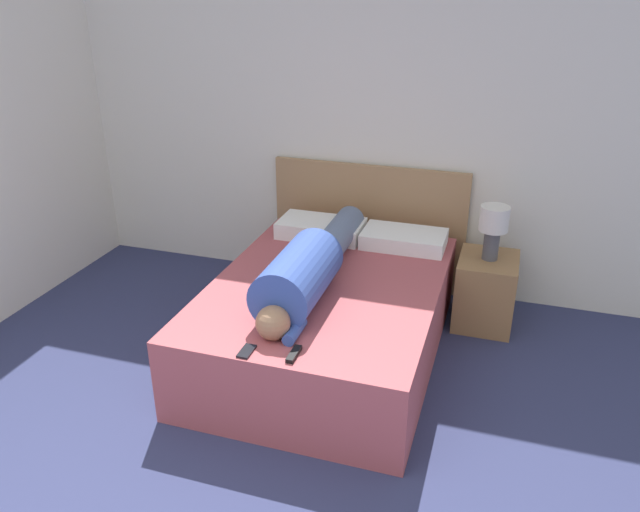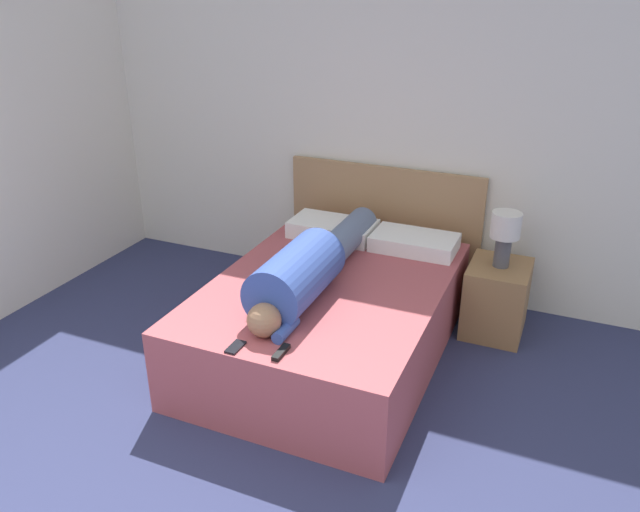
# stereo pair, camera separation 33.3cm
# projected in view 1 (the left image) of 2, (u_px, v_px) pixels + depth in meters

# --- Properties ---
(wall_back) EXTENTS (5.53, 0.06, 2.60)m
(wall_back) POSITION_uv_depth(u_px,v_px,m) (342.00, 122.00, 4.79)
(wall_back) COLOR silver
(wall_back) RESTS_ON ground_plane
(bed) EXTENTS (1.42, 1.97, 0.53)m
(bed) POSITION_uv_depth(u_px,v_px,m) (327.00, 318.00, 4.12)
(bed) COLOR #A84C51
(bed) RESTS_ON ground_plane
(headboard) EXTENTS (1.54, 0.04, 1.00)m
(headboard) POSITION_uv_depth(u_px,v_px,m) (368.00, 226.00, 4.99)
(headboard) COLOR #A37A51
(headboard) RESTS_ON ground_plane
(nightstand) EXTENTS (0.41, 0.48, 0.51)m
(nightstand) POSITION_uv_depth(u_px,v_px,m) (485.00, 291.00, 4.49)
(nightstand) COLOR olive
(nightstand) RESTS_ON ground_plane
(table_lamp) EXTENTS (0.20, 0.20, 0.39)m
(table_lamp) POSITION_uv_depth(u_px,v_px,m) (493.00, 226.00, 4.29)
(table_lamp) COLOR #4C4C51
(table_lamp) RESTS_ON nightstand
(person_lying) EXTENTS (0.35, 1.70, 0.35)m
(person_lying) POSITION_uv_depth(u_px,v_px,m) (309.00, 268.00, 3.85)
(person_lying) COLOR #936B4C
(person_lying) RESTS_ON bed
(pillow_near_headboard) EXTENTS (0.63, 0.36, 0.12)m
(pillow_near_headboard) POSITION_uv_depth(u_px,v_px,m) (321.00, 228.00, 4.69)
(pillow_near_headboard) COLOR white
(pillow_near_headboard) RESTS_ON bed
(pillow_second) EXTENTS (0.60, 0.36, 0.11)m
(pillow_second) POSITION_uv_depth(u_px,v_px,m) (404.00, 239.00, 4.52)
(pillow_second) COLOR white
(pillow_second) RESTS_ON bed
(tv_remote) EXTENTS (0.04, 0.15, 0.02)m
(tv_remote) POSITION_uv_depth(u_px,v_px,m) (294.00, 354.00, 3.23)
(tv_remote) COLOR black
(tv_remote) RESTS_ON bed
(cell_phone) EXTENTS (0.06, 0.13, 0.01)m
(cell_phone) POSITION_uv_depth(u_px,v_px,m) (247.00, 351.00, 3.27)
(cell_phone) COLOR black
(cell_phone) RESTS_ON bed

